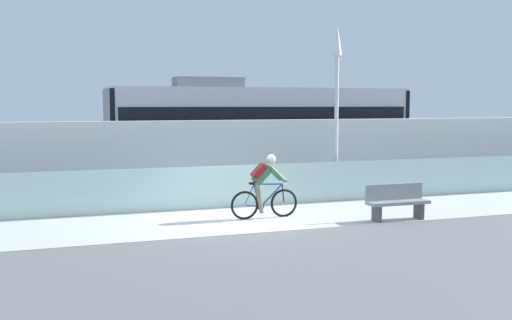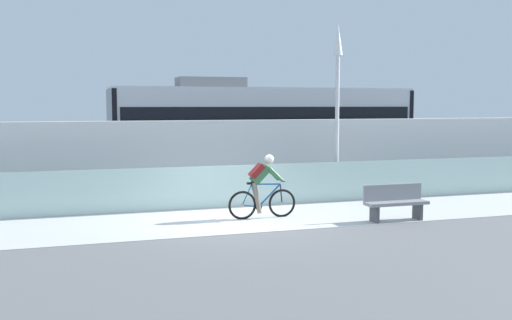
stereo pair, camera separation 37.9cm
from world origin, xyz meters
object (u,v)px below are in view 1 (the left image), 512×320
Objects in this scene: tram at (260,131)px; lamp_post_antenna at (337,90)px; cyclist_on_bike at (264,187)px; bench at (397,201)px.

lamp_post_antenna is at bearing -80.98° from tram.
lamp_post_antenna is (3.07, 2.15, 2.49)m from cyclist_on_bike.
lamp_post_antenna reaches higher than bench.
lamp_post_antenna is (0.75, -4.70, 1.40)m from tram.
cyclist_on_bike is at bearing -108.72° from tram.
tram is 7.32m from cyclist_on_bike.
tram reaches higher than bench.
tram reaches higher than cyclist_on_bike.
tram is 2.13× the size of lamp_post_antenna.
cyclist_on_bike is at bearing 156.98° from bench.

